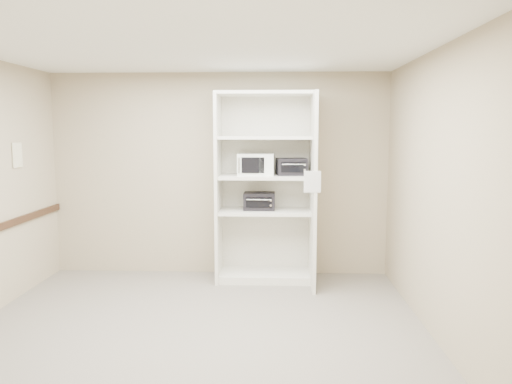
{
  "coord_description": "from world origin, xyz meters",
  "views": [
    {
      "loc": [
        0.76,
        -4.66,
        1.94
      ],
      "look_at": [
        0.52,
        1.3,
        1.2
      ],
      "focal_mm": 35.0,
      "sensor_mm": 36.0,
      "label": 1
    }
  ],
  "objects_px": {
    "toaster_oven_upper": "(291,167)",
    "microwave": "(256,164)",
    "shelving_unit": "(269,194)",
    "toaster_oven_lower": "(259,201)"
  },
  "relations": [
    {
      "from": "shelving_unit",
      "to": "toaster_oven_lower",
      "type": "xyz_separation_m",
      "value": [
        -0.12,
        0.03,
        -0.1
      ]
    },
    {
      "from": "toaster_oven_upper",
      "to": "shelving_unit",
      "type": "bearing_deg",
      "value": 179.48
    },
    {
      "from": "microwave",
      "to": "toaster_oven_upper",
      "type": "relative_size",
      "value": 1.22
    },
    {
      "from": "shelving_unit",
      "to": "toaster_oven_lower",
      "type": "bearing_deg",
      "value": 165.15
    },
    {
      "from": "microwave",
      "to": "toaster_oven_upper",
      "type": "bearing_deg",
      "value": 1.66
    },
    {
      "from": "shelving_unit",
      "to": "toaster_oven_lower",
      "type": "relative_size",
      "value": 6.08
    },
    {
      "from": "toaster_oven_lower",
      "to": "toaster_oven_upper",
      "type": "bearing_deg",
      "value": 1.04
    },
    {
      "from": "toaster_oven_upper",
      "to": "microwave",
      "type": "bearing_deg",
      "value": 173.34
    },
    {
      "from": "shelving_unit",
      "to": "microwave",
      "type": "height_order",
      "value": "shelving_unit"
    },
    {
      "from": "shelving_unit",
      "to": "toaster_oven_upper",
      "type": "distance_m",
      "value": 0.46
    }
  ]
}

